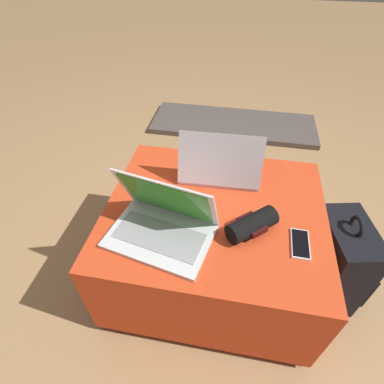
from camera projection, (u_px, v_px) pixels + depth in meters
ground_plane at (210, 272)px, 1.57m from camera, size 14.00×14.00×0.00m
ottoman at (212, 244)px, 1.40m from camera, size 0.91×0.78×0.48m
laptop_near at (163, 223)px, 1.11m from camera, size 0.42×0.33×0.26m
laptop_far at (220, 167)px, 1.36m from camera, size 0.37×0.25×0.24m
cell_phone at (300, 244)px, 1.10m from camera, size 0.07×0.14×0.01m
backpack at (338, 263)px, 1.35m from camera, size 0.28×0.33×0.52m
wrist_brace at (252, 225)px, 1.13m from camera, size 0.20×0.19×0.08m
fireplace_hearth at (233, 124)px, 2.62m from camera, size 1.40×0.50×0.04m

